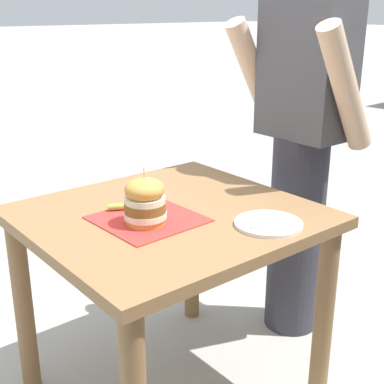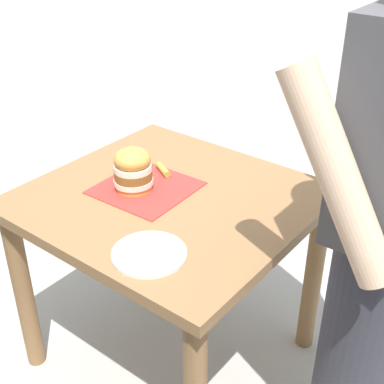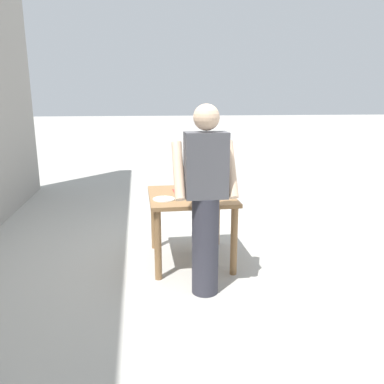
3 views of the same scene
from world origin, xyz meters
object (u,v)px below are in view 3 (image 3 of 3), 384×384
object	(u,v)px
patio_table	(191,206)
side_plate_with_forks	(164,199)
diner_across_table	(206,199)
pickle_spear	(199,190)
sandwich	(185,185)

from	to	relation	value
patio_table	side_plate_with_forks	xyz separation A→B (m)	(0.30, 0.17, 0.14)
side_plate_with_forks	diner_across_table	xyz separation A→B (m)	(-0.33, 0.54, 0.13)
pickle_spear	side_plate_with_forks	xyz separation A→B (m)	(0.41, 0.30, -0.01)
sandwich	patio_table	bearing A→B (deg)	108.04
patio_table	sandwich	size ratio (longest dim) A/B	4.93
diner_across_table	pickle_spear	bearing A→B (deg)	-95.56
pickle_spear	sandwich	bearing A→B (deg)	-1.41
patio_table	side_plate_with_forks	bearing A→B (deg)	30.43
patio_table	diner_across_table	distance (m)	0.77
patio_table	sandwich	world-z (taller)	sandwich
sandwich	side_plate_with_forks	distance (m)	0.40
side_plate_with_forks	diner_across_table	size ratio (longest dim) A/B	0.13
pickle_spear	diner_across_table	bearing A→B (deg)	84.44
patio_table	diner_across_table	world-z (taller)	diner_across_table
side_plate_with_forks	pickle_spear	bearing A→B (deg)	-143.92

